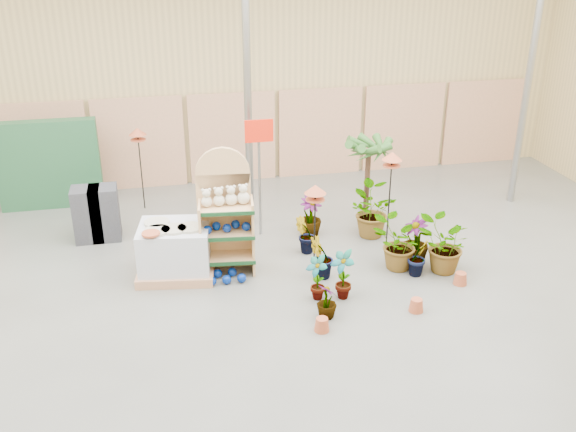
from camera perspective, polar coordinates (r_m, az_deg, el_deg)
name	(u,v)px	position (r m, az deg, el deg)	size (l,w,h in m)	color
room	(276,157)	(9.21, -1.06, 5.30)	(15.20, 12.10, 4.70)	#555650
display_shelf	(225,216)	(10.40, -5.60, -0.02)	(0.93, 0.64, 2.09)	tan
teddy_bears	(227,197)	(10.17, -5.46, 1.67)	(0.77, 0.20, 0.33)	beige
gazing_balls_shelf	(227,227)	(10.34, -5.48, -0.97)	(0.77, 0.26, 0.15)	navy
gazing_balls_floor	(226,277)	(10.41, -5.53, -5.41)	(0.63, 0.39, 0.15)	navy
pallet_stack	(175,250)	(10.56, -9.99, -3.04)	(1.36, 1.19, 0.91)	tan
charcoal_planters	(96,214)	(12.08, -16.66, 0.20)	(0.80, 0.50, 1.00)	#27282D
trellis_stock	(49,165)	(13.70, -20.51, 4.29)	(2.00, 0.30, 1.80)	#215230
offer_sign	(259,154)	(11.36, -2.57, 5.51)	(0.50, 0.08, 2.20)	gray
bird_table_front	(315,192)	(9.86, 2.44, 2.12)	(0.34, 0.34, 1.62)	black
bird_table_right	(392,159)	(10.97, 9.23, 4.98)	(0.34, 0.34, 1.78)	black
bird_table_back	(138,134)	(12.87, -13.22, 7.10)	(0.34, 0.34, 1.69)	black
palm	(369,147)	(11.90, 7.21, 6.11)	(0.70, 0.70, 1.81)	#3E2619
potted_plant_0	(317,278)	(9.76, 2.60, -5.49)	(0.38, 0.26, 0.73)	#2C5A20
potted_plant_1	(321,258)	(10.32, 2.96, -3.72)	(0.41, 0.33, 0.74)	#2C5A20
potted_plant_2	(398,244)	(10.70, 9.71, -2.51)	(0.81, 0.71, 0.90)	#2C5A20
potted_plant_3	(415,241)	(10.94, 11.22, -2.20)	(0.47, 0.47, 0.85)	#2C5A20
potted_plant_5	(305,235)	(11.13, 1.53, -1.71)	(0.37, 0.30, 0.68)	#2C5A20
potted_plant_6	(369,211)	(11.80, 7.23, 0.42)	(0.88, 0.76, 0.98)	#2C5A20
potted_plant_7	(327,301)	(9.37, 3.47, -7.57)	(0.30, 0.30, 0.53)	#2C5A20
potted_plant_8	(343,274)	(9.80, 4.89, -5.19)	(0.42, 0.29, 0.80)	#2C5A20
potted_plant_9	(419,257)	(10.64, 11.53, -3.56)	(0.36, 0.29, 0.66)	#2C5A20
potted_plant_10	(444,246)	(10.75, 13.66, -2.63)	(0.85, 0.73, 0.94)	#2C5A20
potted_plant_11	(310,216)	(11.76, 1.98, -0.04)	(0.42, 0.42, 0.76)	#2C5A20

